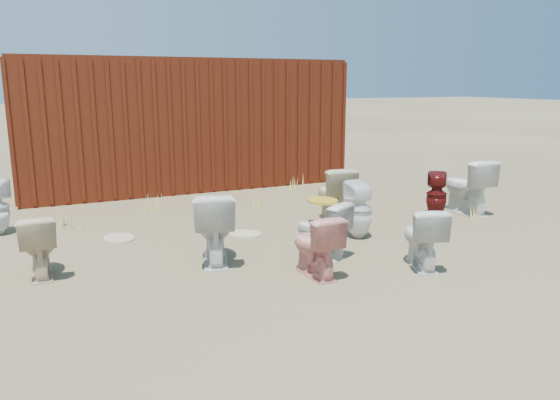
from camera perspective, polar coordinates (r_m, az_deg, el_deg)
name	(u,v)px	position (r m, az deg, el deg)	size (l,w,h in m)	color
ground	(302,256)	(6.39, 2.30, -5.87)	(100.00, 100.00, 0.00)	brown
shipping_container	(180,122)	(10.98, -10.36, 7.98)	(6.00, 2.40, 2.40)	#43140B
toilet_front_a	(214,227)	(6.12, -6.90, -2.78)	(0.46, 0.80, 0.82)	white
toilet_front_pink	(315,245)	(5.68, 3.71, -4.73)	(0.37, 0.65, 0.66)	pink
toilet_front_c	(422,237)	(6.12, 14.66, -3.77)	(0.38, 0.67, 0.68)	silver
toilet_front_maroon	(437,194)	(8.49, 16.04, 0.56)	(0.30, 0.31, 0.67)	#500E0D
toilet_front_e	(467,186)	(8.82, 18.95, 1.39)	(0.47, 0.83, 0.85)	white
toilet_back_beige_left	(39,245)	(6.19, -23.91, -4.31)	(0.37, 0.66, 0.67)	beige
toilet_back_beige_right	(334,194)	(7.89, 5.66, 0.61)	(0.45, 0.79, 0.80)	beige
toilet_back_yellowlid	(322,229)	(6.28, 4.38, -3.09)	(0.37, 0.64, 0.66)	silver
toilet_back_e	(359,210)	(7.08, 8.25, -1.04)	(0.34, 0.34, 0.75)	white
yellow_lid	(322,201)	(6.20, 4.43, -0.05)	(0.33, 0.42, 0.03)	gold
loose_tank	(345,200)	(8.57, 6.80, -0.02)	(0.50, 0.20, 0.35)	silver
loose_lid_near	(119,238)	(7.35, -16.47, -3.84)	(0.38, 0.49, 0.02)	#CEB295
loose_lid_far	(245,234)	(7.26, -3.72, -3.55)	(0.36, 0.47, 0.02)	beige
weed_clump_a	(72,217)	(8.17, -20.92, -1.63)	(0.36, 0.36, 0.28)	#C4BF4E
weed_clump_b	(260,200)	(8.77, -2.11, -0.03)	(0.32, 0.32, 0.24)	#C4BF4E
weed_clump_c	(340,183)	(10.14, 6.31, 1.78)	(0.36, 0.36, 0.31)	#C4BF4E
weed_clump_d	(152,203)	(8.81, -13.23, -0.27)	(0.30, 0.30, 0.25)	#C4BF4E
weed_clump_e	(297,182)	(10.14, 1.81, 1.92)	(0.34, 0.34, 0.33)	#C4BF4E
weed_clump_f	(470,211)	(8.58, 19.23, -1.05)	(0.28, 0.28, 0.22)	#C4BF4E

